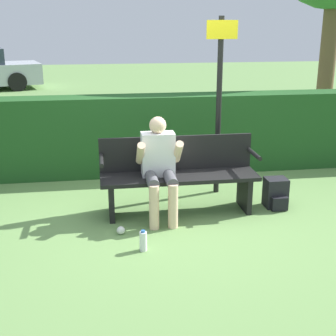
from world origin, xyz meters
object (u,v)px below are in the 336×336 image
Objects in this scene: person_seated at (159,163)px; water_bottle at (143,241)px; backpack at (276,194)px; signpost at (219,97)px; park_bench at (178,174)px.

water_bottle is at bearing -108.30° from person_seated.
backpack is 1.40m from signpost.
park_bench is at bearing 176.82° from backpack.
park_bench is 1.24m from backpack.
person_seated is 3.22× the size of backpack.
backpack reaches higher than water_bottle.
person_seated reaches higher than water_bottle.
person_seated is 1.27m from signpost.
park_bench is 0.82× the size of signpost.
person_seated is at bearing -177.28° from backpack.
person_seated is at bearing -150.98° from park_bench.
signpost is at bearing 38.67° from person_seated.
water_bottle is (-0.52, -0.97, -0.36)m from park_bench.
person_seated is at bearing -141.33° from signpost.
person_seated is 5.32× the size of water_bottle.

